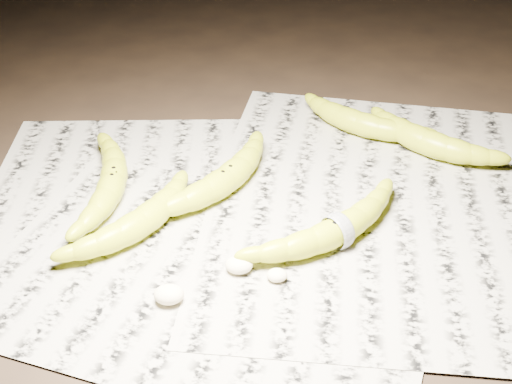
{
  "coord_description": "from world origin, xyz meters",
  "views": [
    {
      "loc": [
        -0.02,
        -0.77,
        0.6
      ],
      "look_at": [
        -0.03,
        0.01,
        0.05
      ],
      "focal_mm": 50.0,
      "sensor_mm": 36.0,
      "label": 1
    }
  ],
  "objects_px": {
    "banana_taped": "(338,229)",
    "banana_upper_b": "(426,139)",
    "banana_center": "(226,178)",
    "banana_left_a": "(112,180)",
    "banana_upper_a": "(359,121)",
    "banana_left_b": "(141,220)"
  },
  "relations": [
    {
      "from": "banana_upper_a",
      "to": "banana_taped",
      "type": "bearing_deg",
      "value": -68.19
    },
    {
      "from": "banana_center",
      "to": "banana_upper_b",
      "type": "relative_size",
      "value": 1.11
    },
    {
      "from": "banana_taped",
      "to": "banana_upper_b",
      "type": "height_order",
      "value": "banana_upper_b"
    },
    {
      "from": "banana_center",
      "to": "banana_upper_b",
      "type": "bearing_deg",
      "value": -34.65
    },
    {
      "from": "banana_left_b",
      "to": "banana_upper_b",
      "type": "height_order",
      "value": "banana_upper_b"
    },
    {
      "from": "banana_upper_a",
      "to": "banana_left_a",
      "type": "bearing_deg",
      "value": -121.27
    },
    {
      "from": "banana_left_b",
      "to": "banana_center",
      "type": "distance_m",
      "value": 0.15
    },
    {
      "from": "banana_taped",
      "to": "banana_upper_b",
      "type": "relative_size",
      "value": 1.17
    },
    {
      "from": "banana_taped",
      "to": "banana_upper_a",
      "type": "xyz_separation_m",
      "value": [
        0.06,
        0.29,
        -0.0
      ]
    },
    {
      "from": "banana_center",
      "to": "banana_taped",
      "type": "height_order",
      "value": "banana_center"
    },
    {
      "from": "banana_left_b",
      "to": "banana_upper_a",
      "type": "xyz_separation_m",
      "value": [
        0.32,
        0.27,
        -0.0
      ]
    },
    {
      "from": "banana_left_a",
      "to": "banana_taped",
      "type": "distance_m",
      "value": 0.33
    },
    {
      "from": "banana_left_b",
      "to": "banana_upper_a",
      "type": "bearing_deg",
      "value": -12.14
    },
    {
      "from": "banana_left_b",
      "to": "banana_taped",
      "type": "height_order",
      "value": "same"
    },
    {
      "from": "banana_left_a",
      "to": "banana_center",
      "type": "xyz_separation_m",
      "value": [
        0.16,
        0.01,
        0.0
      ]
    },
    {
      "from": "banana_left_a",
      "to": "banana_upper_a",
      "type": "distance_m",
      "value": 0.41
    },
    {
      "from": "banana_left_a",
      "to": "banana_upper_a",
      "type": "height_order",
      "value": "same"
    },
    {
      "from": "banana_center",
      "to": "banana_upper_b",
      "type": "height_order",
      "value": "same"
    },
    {
      "from": "banana_taped",
      "to": "banana_upper_a",
      "type": "relative_size",
      "value": 1.17
    },
    {
      "from": "banana_upper_a",
      "to": "banana_left_b",
      "type": "bearing_deg",
      "value": -106.15
    },
    {
      "from": "banana_left_b",
      "to": "banana_center",
      "type": "relative_size",
      "value": 0.91
    },
    {
      "from": "banana_center",
      "to": "banana_taped",
      "type": "bearing_deg",
      "value": -92.01
    }
  ]
}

